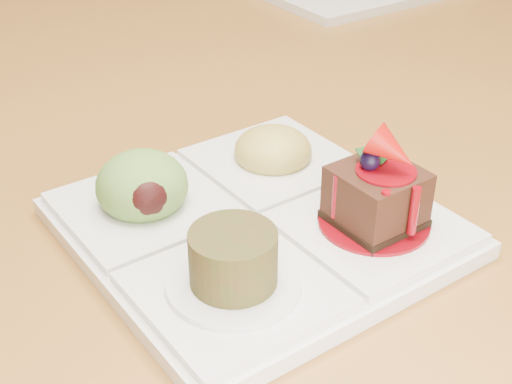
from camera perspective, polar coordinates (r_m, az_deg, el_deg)
name	(u,v)px	position (r m, az deg, el deg)	size (l,w,h in m)	color
dining_table	(298,78)	(0.92, 3.39, 9.09)	(1.00, 1.80, 0.75)	#935B26
sampler_plate	(251,211)	(0.49, -0.37, -1.56)	(0.29, 0.29, 0.09)	silver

